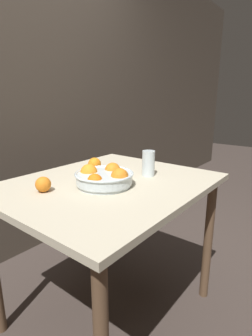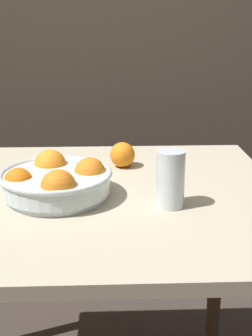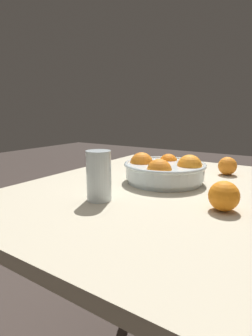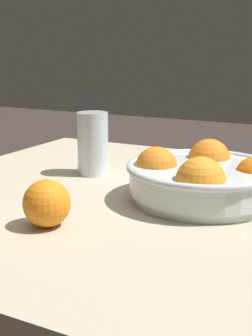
# 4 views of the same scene
# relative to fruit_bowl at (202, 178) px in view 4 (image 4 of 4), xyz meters

# --- Properties ---
(dining_table) EXTENTS (1.02, 0.85, 0.78)m
(dining_table) POSITION_rel_fruit_bowl_xyz_m (0.06, 0.03, -0.14)
(dining_table) COLOR #B7AD93
(dining_table) RESTS_ON ground_plane
(fruit_bowl) EXTENTS (0.27, 0.27, 0.10)m
(fruit_bowl) POSITION_rel_fruit_bowl_xyz_m (0.00, 0.00, 0.00)
(fruit_bowl) COLOR silver
(fruit_bowl) RESTS_ON dining_table
(juice_glass) EXTENTS (0.07, 0.07, 0.13)m
(juice_glass) POSITION_rel_fruit_bowl_xyz_m (0.27, -0.07, 0.02)
(juice_glass) COLOR #F4A314
(juice_glass) RESTS_ON dining_table
(orange_loose_front) EXTENTS (0.07, 0.07, 0.07)m
(orange_loose_front) POSITION_rel_fruit_bowl_xyz_m (0.17, 0.23, -0.00)
(orange_loose_front) COLOR orange
(orange_loose_front) RESTS_ON dining_table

